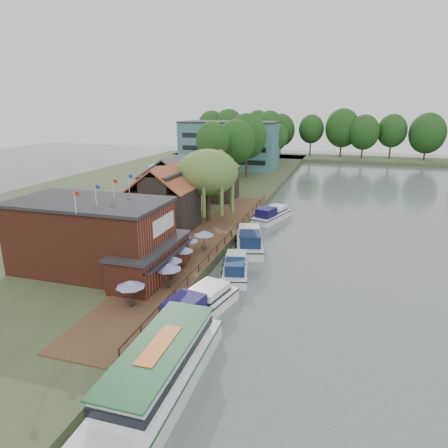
% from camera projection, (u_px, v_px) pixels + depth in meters
% --- Properties ---
extents(ground, '(260.00, 260.00, 0.00)m').
position_uv_depth(ground, '(248.00, 294.00, 37.84)').
color(ground, '#4C5755').
rests_on(ground, ground).
extents(land_bank, '(50.00, 140.00, 1.00)m').
position_uv_depth(land_bank, '(141.00, 194.00, 78.14)').
color(land_bank, '#384728').
rests_on(land_bank, ground).
extents(quay_deck, '(6.00, 50.00, 0.10)m').
position_uv_depth(quay_deck, '(204.00, 242.00, 48.94)').
color(quay_deck, '#47301E').
rests_on(quay_deck, land_bank).
extents(quay_rail, '(0.20, 49.00, 1.00)m').
position_uv_depth(quay_rail, '(226.00, 240.00, 48.52)').
color(quay_rail, black).
rests_on(quay_rail, land_bank).
extents(pub, '(20.00, 11.00, 7.30)m').
position_uv_depth(pub, '(109.00, 237.00, 39.49)').
color(pub, maroon).
rests_on(pub, land_bank).
extents(hotel_block, '(25.40, 12.40, 12.30)m').
position_uv_depth(hotel_block, '(230.00, 145.00, 106.14)').
color(hotel_block, '#38666B').
rests_on(hotel_block, land_bank).
extents(cottage_a, '(8.60, 7.60, 8.50)m').
position_uv_depth(cottage_a, '(164.00, 198.00, 53.36)').
color(cottage_a, black).
rests_on(cottage_a, land_bank).
extents(cottage_b, '(9.60, 8.60, 8.50)m').
position_uv_depth(cottage_b, '(174.00, 184.00, 63.37)').
color(cottage_b, beige).
rests_on(cottage_b, land_bank).
extents(cottage_c, '(7.60, 7.60, 8.50)m').
position_uv_depth(cottage_c, '(215.00, 176.00, 70.51)').
color(cottage_c, black).
rests_on(cottage_c, land_bank).
extents(willow, '(8.60, 8.60, 10.43)m').
position_uv_depth(willow, '(208.00, 186.00, 56.42)').
color(willow, '#476B2D').
rests_on(willow, land_bank).
extents(umbrella_0, '(2.43, 2.43, 2.38)m').
position_uv_depth(umbrella_0, '(131.00, 294.00, 32.79)').
color(umbrella_0, navy).
rests_on(umbrella_0, quay_deck).
extents(umbrella_1, '(2.44, 2.44, 2.38)m').
position_uv_depth(umbrella_1, '(169.00, 276.00, 36.30)').
color(umbrella_1, navy).
rests_on(umbrella_1, quay_deck).
extents(umbrella_2, '(2.11, 2.11, 2.38)m').
position_uv_depth(umbrella_2, '(172.00, 267.00, 38.20)').
color(umbrella_2, navy).
rests_on(umbrella_2, quay_deck).
extents(umbrella_3, '(2.09, 2.09, 2.38)m').
position_uv_depth(umbrella_3, '(183.00, 257.00, 40.79)').
color(umbrella_3, navy).
rests_on(umbrella_3, quay_deck).
extents(umbrella_4, '(2.39, 2.39, 2.38)m').
position_uv_depth(umbrella_4, '(188.00, 247.00, 43.77)').
color(umbrella_4, navy).
rests_on(umbrella_4, quay_deck).
extents(umbrella_5, '(2.37, 2.37, 2.38)m').
position_uv_depth(umbrella_5, '(204.00, 240.00, 45.79)').
color(umbrella_5, '#1C3C9C').
rests_on(umbrella_5, quay_deck).
extents(cruiser_0, '(5.59, 10.92, 2.55)m').
position_uv_depth(cruiser_0, '(198.00, 303.00, 33.42)').
color(cruiser_0, white).
rests_on(cruiser_0, ground).
extents(cruiser_1, '(4.86, 9.46, 2.16)m').
position_uv_depth(cruiser_1, '(236.00, 265.00, 41.89)').
color(cruiser_1, silver).
rests_on(cruiser_1, ground).
extents(cruiser_2, '(6.17, 11.36, 2.66)m').
position_uv_depth(cruiser_2, '(250.00, 238.00, 49.60)').
color(cruiser_2, silver).
rests_on(cruiser_2, ground).
extents(cruiser_3, '(5.95, 10.35, 2.38)m').
position_uv_depth(cruiser_3, '(272.00, 213.00, 61.72)').
color(cruiser_3, silver).
rests_on(cruiser_3, ground).
extents(tour_boat, '(4.32, 14.97, 3.26)m').
position_uv_depth(tour_boat, '(155.00, 374.00, 24.01)').
color(tour_boat, silver).
rests_on(tour_boat, ground).
extents(swan, '(0.44, 0.44, 0.44)m').
position_uv_depth(swan, '(178.00, 369.00, 26.75)').
color(swan, white).
rests_on(swan, ground).
extents(bank_tree_0, '(6.44, 6.44, 13.34)m').
position_uv_depth(bank_tree_0, '(213.00, 156.00, 78.16)').
color(bank_tree_0, '#143811').
rests_on(bank_tree_0, land_bank).
extents(bank_tree_1, '(8.15, 8.15, 13.46)m').
position_uv_depth(bank_tree_1, '(236.00, 152.00, 85.05)').
color(bank_tree_1, '#143811').
rests_on(bank_tree_1, land_bank).
extents(bank_tree_2, '(8.99, 8.99, 14.61)m').
position_uv_depth(bank_tree_2, '(247.00, 146.00, 91.88)').
color(bank_tree_2, '#143811').
rests_on(bank_tree_2, land_bank).
extents(bank_tree_3, '(6.75, 6.75, 11.92)m').
position_uv_depth(bank_tree_3, '(275.00, 144.00, 109.49)').
color(bank_tree_3, '#143811').
rests_on(bank_tree_3, land_bank).
extents(bank_tree_4, '(8.26, 8.26, 11.85)m').
position_uv_depth(bank_tree_4, '(270.00, 142.00, 117.51)').
color(bank_tree_4, '#143811').
rests_on(bank_tree_4, land_bank).
extents(bank_tree_5, '(8.70, 8.70, 14.78)m').
position_uv_depth(bank_tree_5, '(269.00, 134.00, 126.53)').
color(bank_tree_5, '#143811').
rests_on(bank_tree_5, land_bank).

